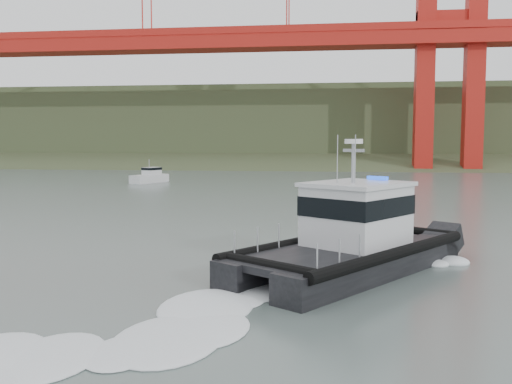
# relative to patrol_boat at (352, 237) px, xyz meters

# --- Properties ---
(ground) EXTENTS (400.00, 400.00, 0.00)m
(ground) POSITION_rel_patrol_boat_xyz_m (-3.66, 1.89, -1.37)
(ground) COLOR #505F5B
(ground) RESTS_ON ground
(headlands) EXTENTS (500.00, 105.36, 27.12)m
(headlands) POSITION_rel_patrol_boat_xyz_m (-3.66, 127.39, 5.67)
(headlands) COLOR #3A4829
(headlands) RESTS_ON ground
(patrol_boat) EXTENTS (9.87, 11.61, 5.49)m
(patrol_boat) POSITION_rel_patrol_boat_xyz_m (0.00, 0.00, 0.00)
(patrol_boat) COLOR black
(patrol_boat) RESTS_ON ground
(motorboat) EXTENTS (3.77, 5.67, 2.97)m
(motorboat) POSITION_rel_patrol_boat_xyz_m (-23.21, 45.31, -0.63)
(motorboat) COLOR silver
(motorboat) RESTS_ON ground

